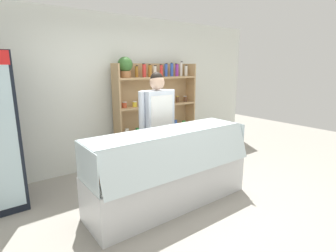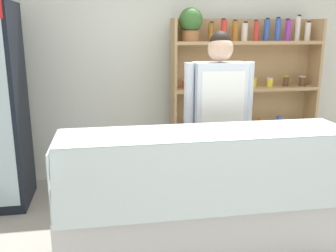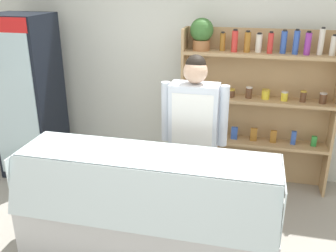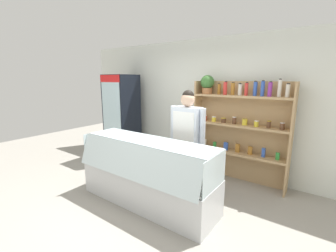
{
  "view_description": "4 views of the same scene",
  "coord_description": "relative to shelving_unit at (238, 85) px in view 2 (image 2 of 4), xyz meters",
  "views": [
    {
      "loc": [
        -2.12,
        -2.45,
        1.81
      ],
      "look_at": [
        0.14,
        0.56,
        0.95
      ],
      "focal_mm": 28.0,
      "sensor_mm": 36.0,
      "label": 1
    },
    {
      "loc": [
        -0.89,
        -2.42,
        1.73
      ],
      "look_at": [
        -0.38,
        0.61,
        0.95
      ],
      "focal_mm": 40.0,
      "sensor_mm": 36.0,
      "label": 2
    },
    {
      "loc": [
        0.66,
        -2.53,
        2.37
      ],
      "look_at": [
        -0.11,
        0.74,
        1.05
      ],
      "focal_mm": 40.0,
      "sensor_mm": 36.0,
      "label": 3
    },
    {
      "loc": [
        1.98,
        -2.29,
        1.91
      ],
      "look_at": [
        -0.07,
        0.55,
        1.17
      ],
      "focal_mm": 24.0,
      "sensor_mm": 36.0,
      "label": 4
    }
  ],
  "objects": [
    {
      "name": "back_wall",
      "position": [
        -0.64,
        0.28,
        0.23
      ],
      "size": [
        6.8,
        0.1,
        2.7
      ],
      "primitive_type": "cube",
      "color": "silver",
      "rests_on": "ground"
    },
    {
      "name": "shelving_unit",
      "position": [
        0.0,
        0.0,
        0.0
      ],
      "size": [
        1.72,
        0.29,
        1.97
      ],
      "color": "tan",
      "rests_on": "ground"
    },
    {
      "name": "deli_display_case",
      "position": [
        -0.8,
        -1.59,
        -0.81
      ],
      "size": [
        2.22,
        0.75,
        1.01
      ],
      "color": "silver",
      "rests_on": "ground"
    },
    {
      "name": "shop_clerk",
      "position": [
        -0.51,
        -0.9,
        -0.08
      ],
      "size": [
        0.65,
        0.25,
        1.73
      ],
      "color": "#4C4233",
      "rests_on": "ground"
    }
  ]
}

